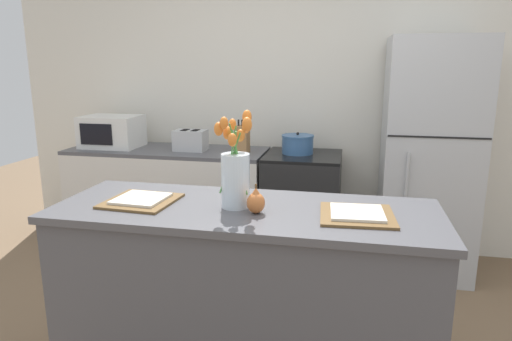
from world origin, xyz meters
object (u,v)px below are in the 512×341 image
object	(u,v)px
microwave	(112,131)
knife_block	(242,139)
plate_setting_left	(141,200)
flower_vase	(236,172)
cooking_pot	(298,144)
refrigerator	(429,159)
plate_setting_right	(357,214)
stove_range	(302,208)
pear_figurine	(256,202)
toaster	(190,140)

from	to	relation	value
microwave	knife_block	xyz separation A→B (m)	(1.17, -0.04, -0.02)
microwave	plate_setting_left	bearing A→B (deg)	-57.00
flower_vase	cooking_pot	world-z (taller)	flower_vase
flower_vase	refrigerator	bearing A→B (deg)	55.59
plate_setting_right	microwave	bearing A→B (deg)	142.01
refrigerator	flower_vase	bearing A→B (deg)	-124.41
plate_setting_left	knife_block	distance (m)	1.59
cooking_pot	microwave	world-z (taller)	microwave
refrigerator	plate_setting_right	size ratio (longest dim) A/B	5.29
stove_range	knife_block	size ratio (longest dim) A/B	3.30
cooking_pot	flower_vase	bearing A→B (deg)	-93.24
microwave	refrigerator	bearing A→B (deg)	0.03
pear_figurine	knife_block	size ratio (longest dim) A/B	0.50
toaster	cooking_pot	bearing A→B (deg)	3.72
plate_setting_right	toaster	world-z (taller)	toaster
flower_vase	cooking_pot	xyz separation A→B (m)	(0.09, 1.63, -0.14)
refrigerator	cooking_pot	world-z (taller)	refrigerator
knife_block	toaster	bearing A→B (deg)	178.16
toaster	microwave	size ratio (longest dim) A/B	0.58
plate_setting_left	refrigerator	bearing A→B (deg)	46.10
refrigerator	cooking_pot	xyz separation A→B (m)	(-1.00, 0.03, 0.07)
toaster	plate_setting_right	bearing A→B (deg)	-49.80
microwave	cooking_pot	bearing A→B (deg)	1.25
stove_range	toaster	world-z (taller)	toaster
plate_setting_left	cooking_pot	xyz separation A→B (m)	(0.56, 1.66, 0.01)
plate_setting_right	refrigerator	bearing A→B (deg)	71.63
flower_vase	pear_figurine	world-z (taller)	flower_vase
plate_setting_right	microwave	distance (m)	2.63
pear_figurine	plate_setting_right	size ratio (longest dim) A/B	0.40
pear_figurine	plate_setting_left	bearing A→B (deg)	175.25
flower_vase	pear_figurine	distance (m)	0.18
refrigerator	knife_block	bearing A→B (deg)	-178.48
pear_figurine	cooking_pot	size ratio (longest dim) A/B	0.52
pear_figurine	cooking_pot	distance (m)	1.70
flower_vase	microwave	distance (m)	2.20
stove_range	toaster	bearing A→B (deg)	-178.58
plate_setting_left	cooking_pot	bearing A→B (deg)	71.31
knife_block	stove_range	bearing A→B (deg)	4.37
plate_setting_right	cooking_pot	distance (m)	1.72
toaster	knife_block	distance (m)	0.45
stove_range	flower_vase	size ratio (longest dim) A/B	1.98
stove_range	plate_setting_left	distance (m)	1.81
knife_block	plate_setting_right	bearing A→B (deg)	-60.30
stove_range	cooking_pot	distance (m)	0.52
toaster	flower_vase	bearing A→B (deg)	-63.14
refrigerator	pear_figurine	bearing A→B (deg)	-120.46
refrigerator	microwave	xyz separation A→B (m)	(-2.61, -0.00, 0.13)
microwave	knife_block	size ratio (longest dim) A/B	1.78
microwave	toaster	bearing A→B (deg)	-1.78
plate_setting_left	plate_setting_right	bearing A→B (deg)	0.00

